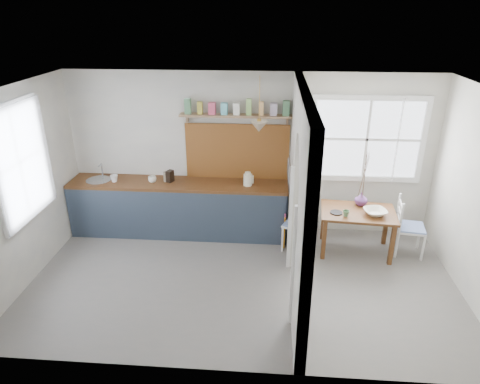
# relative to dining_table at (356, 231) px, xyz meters

# --- Properties ---
(floor) EXTENTS (5.80, 3.20, 0.01)m
(floor) POSITION_rel_dining_table_xyz_m (-1.66, -0.92, -0.34)
(floor) COLOR slate
(floor) RESTS_ON ground
(ceiling) EXTENTS (5.80, 3.20, 0.01)m
(ceiling) POSITION_rel_dining_table_xyz_m (-1.66, -0.92, 2.26)
(ceiling) COLOR beige
(ceiling) RESTS_ON walls
(walls) EXTENTS (5.81, 3.21, 2.60)m
(walls) POSITION_rel_dining_table_xyz_m (-1.66, -0.92, 0.96)
(walls) COLOR beige
(walls) RESTS_ON floor
(partition) EXTENTS (0.12, 3.20, 2.60)m
(partition) POSITION_rel_dining_table_xyz_m (-0.96, -0.86, 1.11)
(partition) COLOR beige
(partition) RESTS_ON floor
(kitchen_window) EXTENTS (0.10, 1.16, 1.50)m
(kitchen_window) POSITION_rel_dining_table_xyz_m (-4.53, -0.92, 1.31)
(kitchen_window) COLOR white
(kitchen_window) RESTS_ON walls
(nook_window) EXTENTS (1.76, 0.10, 1.30)m
(nook_window) POSITION_rel_dining_table_xyz_m (0.14, 0.64, 1.26)
(nook_window) COLOR white
(nook_window) RESTS_ON walls
(counter) EXTENTS (3.50, 0.60, 0.90)m
(counter) POSITION_rel_dining_table_xyz_m (-2.79, 0.41, 0.12)
(counter) COLOR brown
(counter) RESTS_ON floor
(sink) EXTENTS (0.40, 0.40, 0.02)m
(sink) POSITION_rel_dining_table_xyz_m (-4.09, 0.38, 0.55)
(sink) COLOR #ADB2B8
(sink) RESTS_ON counter
(backsplash) EXTENTS (1.65, 0.03, 0.90)m
(backsplash) POSITION_rel_dining_table_xyz_m (-1.87, 0.66, 1.01)
(backsplash) COLOR brown
(backsplash) RESTS_ON walls
(shelf) EXTENTS (1.75, 0.20, 0.21)m
(shelf) POSITION_rel_dining_table_xyz_m (-1.87, 0.57, 1.67)
(shelf) COLOR #916E51
(shelf) RESTS_ON walls
(pendant_lamp) EXTENTS (0.26, 0.26, 0.16)m
(pendant_lamp) POSITION_rel_dining_table_xyz_m (-1.51, 0.23, 1.54)
(pendant_lamp) COLOR beige
(pendant_lamp) RESTS_ON ceiling
(utensil_rail) EXTENTS (0.02, 0.50, 0.02)m
(utensil_rail) POSITION_rel_dining_table_xyz_m (-1.05, -0.02, 1.11)
(utensil_rail) COLOR #ADB2B8
(utensil_rail) RESTS_ON partition
(dining_table) EXTENTS (1.14, 0.81, 0.68)m
(dining_table) POSITION_rel_dining_table_xyz_m (0.00, 0.00, 0.00)
(dining_table) COLOR brown
(dining_table) RESTS_ON floor
(chair_left) EXTENTS (0.54, 0.54, 0.90)m
(chair_left) POSITION_rel_dining_table_xyz_m (-0.87, -0.00, 0.11)
(chair_left) COLOR white
(chair_left) RESTS_ON floor
(chair_right) EXTENTS (0.46, 0.46, 0.90)m
(chair_right) POSITION_rel_dining_table_xyz_m (0.79, 0.00, 0.11)
(chair_right) COLOR white
(chair_right) RESTS_ON floor
(kettle) EXTENTS (0.22, 0.20, 0.22)m
(kettle) POSITION_rel_dining_table_xyz_m (-1.67, 0.35, 0.67)
(kettle) COLOR white
(kettle) RESTS_ON counter
(mug_a) EXTENTS (0.14, 0.14, 0.11)m
(mug_a) POSITION_rel_dining_table_xyz_m (-3.81, 0.33, 0.62)
(mug_a) COLOR white
(mug_a) RESTS_ON counter
(mug_b) EXTENTS (0.17, 0.17, 0.10)m
(mug_b) POSITION_rel_dining_table_xyz_m (-3.20, 0.35, 0.61)
(mug_b) COLOR white
(mug_b) RESTS_ON counter
(knife_block) EXTENTS (0.12, 0.14, 0.19)m
(knife_block) POSITION_rel_dining_table_xyz_m (-2.92, 0.40, 0.65)
(knife_block) COLOR black
(knife_block) RESTS_ON counter
(jar) EXTENTS (0.12, 0.12, 0.16)m
(jar) POSITION_rel_dining_table_xyz_m (-2.98, 0.42, 0.64)
(jar) COLOR #7C725C
(jar) RESTS_ON counter
(towel_magenta) EXTENTS (0.02, 0.03, 0.58)m
(towel_magenta) POSITION_rel_dining_table_xyz_m (-1.08, 0.05, -0.06)
(towel_magenta) COLOR #C23975
(towel_magenta) RESTS_ON counter
(towel_orange) EXTENTS (0.02, 0.03, 0.54)m
(towel_orange) POSITION_rel_dining_table_xyz_m (-1.08, 0.01, -0.09)
(towel_orange) COLOR #BA700C
(towel_orange) RESTS_ON counter
(bowl) EXTENTS (0.38, 0.38, 0.08)m
(bowl) POSITION_rel_dining_table_xyz_m (0.22, -0.09, 0.38)
(bowl) COLOR white
(bowl) RESTS_ON dining_table
(table_cup) EXTENTS (0.12, 0.12, 0.09)m
(table_cup) POSITION_rel_dining_table_xyz_m (-0.21, -0.17, 0.38)
(table_cup) COLOR #517B51
(table_cup) RESTS_ON dining_table
(plate) EXTENTS (0.21, 0.21, 0.02)m
(plate) POSITION_rel_dining_table_xyz_m (-0.34, -0.08, 0.35)
(plate) COLOR black
(plate) RESTS_ON dining_table
(vase) EXTENTS (0.22, 0.22, 0.20)m
(vase) POSITION_rel_dining_table_xyz_m (0.07, 0.23, 0.44)
(vase) COLOR #673679
(vase) RESTS_ON dining_table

